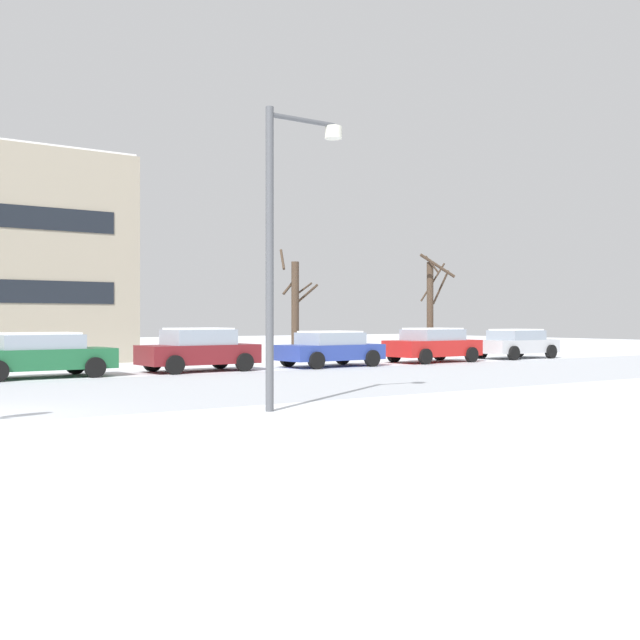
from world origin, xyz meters
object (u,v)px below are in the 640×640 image
at_px(parked_car_maroon, 199,349).
at_px(parked_car_silver, 516,343).
at_px(parked_car_green, 39,355).
at_px(street_lamp, 283,227).
at_px(parked_car_blue, 330,348).
at_px(parked_car_red, 433,345).

distance_m(parked_car_maroon, parked_car_silver, 16.04).
bearing_deg(parked_car_green, street_lamp, -80.15).
height_order(parked_car_green, parked_car_blue, parked_car_green).
distance_m(street_lamp, parked_car_maroon, 12.19).
bearing_deg(parked_car_red, parked_car_blue, -178.83).
xyz_separation_m(parked_car_blue, parked_car_red, (5.35, 0.11, 0.04)).
bearing_deg(parked_car_blue, parked_car_green, 178.12).
bearing_deg(parked_car_silver, parked_car_red, -177.89).
relative_size(parked_car_maroon, parked_car_silver, 1.00).
relative_size(parked_car_green, parked_car_blue, 1.09).
bearing_deg(parked_car_maroon, parked_car_red, -1.01).
xyz_separation_m(parked_car_maroon, parked_car_blue, (5.35, -0.30, -0.06)).
bearing_deg(parked_car_green, parked_car_blue, -1.88).
relative_size(parked_car_maroon, parked_car_red, 0.98).
bearing_deg(parked_car_silver, street_lamp, -149.64).
distance_m(parked_car_maroon, parked_car_red, 10.69).
height_order(parked_car_green, parked_car_maroon, parked_car_maroon).
bearing_deg(parked_car_maroon, street_lamp, -106.50).
xyz_separation_m(street_lamp, parked_car_green, (-1.98, 11.41, -2.92)).
relative_size(street_lamp, parked_car_maroon, 1.44).
distance_m(parked_car_green, parked_car_silver, 21.38).
distance_m(street_lamp, parked_car_blue, 14.38).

